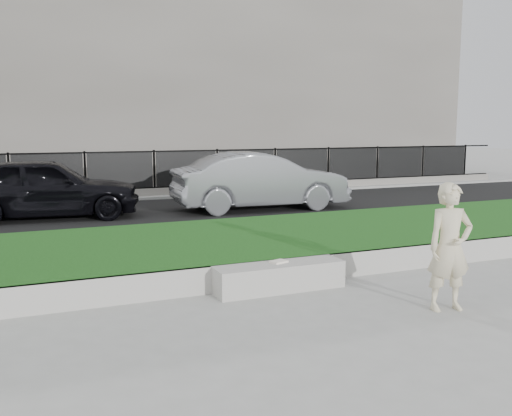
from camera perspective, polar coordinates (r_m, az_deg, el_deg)
name	(u,v)px	position (r m, az deg, el deg)	size (l,w,h in m)	color
ground	(247,314)	(7.50, -0.87, -10.52)	(90.00, 90.00, 0.00)	gray
grass_bank	(183,252)	(10.18, -7.31, -4.36)	(34.00, 4.00, 0.40)	black
grass_kerb	(220,279)	(8.37, -3.60, -7.09)	(34.00, 0.08, 0.40)	#A3A098
street	(126,217)	(15.49, -12.88, -0.84)	(34.00, 7.00, 0.04)	black
far_pavement	(101,196)	(19.89, -15.22, 1.17)	(34.00, 3.00, 0.12)	gray
iron_fence	(105,184)	(18.86, -14.85, 2.29)	(32.00, 0.30, 1.50)	slate
building_facade	(74,66)	(26.83, -17.79, 13.40)	(34.00, 10.00, 10.00)	#5D5851
stone_bench	(279,277)	(8.46, 2.34, -6.90)	(1.96, 0.49, 0.40)	#A3A098
man	(450,247)	(7.85, 18.80, -3.72)	(0.61, 0.40, 1.69)	beige
book	(279,262)	(8.48, 2.29, -5.38)	(0.24, 0.17, 0.03)	white
car_dark	(45,188)	(15.54, -20.31, 1.92)	(1.88, 4.67, 1.59)	black
car_silver	(260,181)	(16.18, 0.44, 2.72)	(1.72, 4.93, 1.62)	gray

